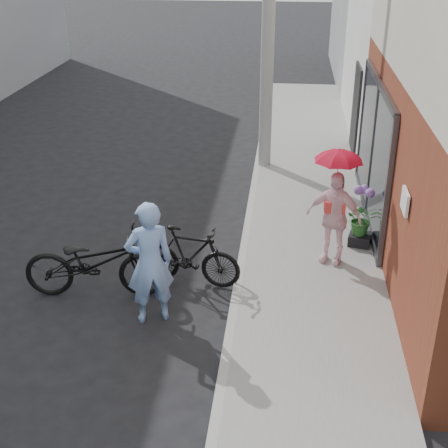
% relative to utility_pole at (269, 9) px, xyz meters
% --- Properties ---
extents(ground, '(80.00, 80.00, 0.00)m').
position_rel_utility_pole_xyz_m(ground, '(-1.10, -6.00, -3.50)').
color(ground, black).
rests_on(ground, ground).
extents(sidewalk, '(2.20, 24.00, 0.12)m').
position_rel_utility_pole_xyz_m(sidewalk, '(1.00, -4.00, -3.44)').
color(sidewalk, gray).
rests_on(sidewalk, ground).
extents(curb, '(0.12, 24.00, 0.12)m').
position_rel_utility_pole_xyz_m(curb, '(-0.16, -4.00, -3.44)').
color(curb, '#9E9E99').
rests_on(curb, ground).
extents(utility_pole, '(0.28, 0.28, 7.00)m').
position_rel_utility_pole_xyz_m(utility_pole, '(0.00, 0.00, 0.00)').
color(utility_pole, '#9E9E99').
rests_on(utility_pole, ground).
extents(officer, '(0.78, 0.66, 1.81)m').
position_rel_utility_pole_xyz_m(officer, '(-1.30, -6.17, -2.59)').
color(officer, '#799ED7').
rests_on(officer, ground).
extents(bike_left, '(2.17, 0.95, 1.11)m').
position_rel_utility_pole_xyz_m(bike_left, '(-2.26, -5.62, -2.95)').
color(bike_left, black).
rests_on(bike_left, ground).
extents(bike_right, '(1.65, 0.70, 0.96)m').
position_rel_utility_pole_xyz_m(bike_right, '(-0.91, -5.15, -3.02)').
color(bike_right, black).
rests_on(bike_right, ground).
extents(kimono_woman, '(0.98, 0.68, 1.54)m').
position_rel_utility_pole_xyz_m(kimono_woman, '(1.28, -4.39, -2.61)').
color(kimono_woman, '#FFD5DF').
rests_on(kimono_woman, sidewalk).
extents(parasol, '(0.72, 0.72, 0.63)m').
position_rel_utility_pole_xyz_m(parasol, '(1.28, -4.39, -1.53)').
color(parasol, '#EE1C41').
rests_on(parasol, kimono_woman).
extents(planter, '(0.43, 0.43, 0.19)m').
position_rel_utility_pole_xyz_m(planter, '(1.81, -3.77, -3.28)').
color(planter, black).
rests_on(planter, sidewalk).
extents(potted_plant, '(0.51, 0.44, 0.56)m').
position_rel_utility_pole_xyz_m(potted_plant, '(1.81, -3.77, -2.91)').
color(potted_plant, '#2B6528').
rests_on(potted_plant, planter).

